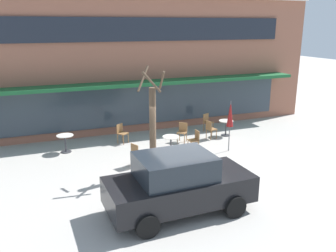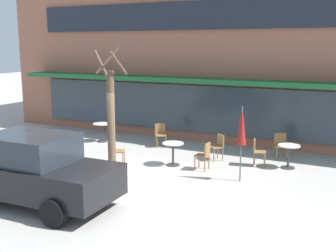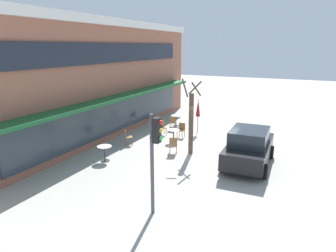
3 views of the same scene
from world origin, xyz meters
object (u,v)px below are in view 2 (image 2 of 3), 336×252
cafe_table_near_wall (173,150)px  cafe_chair_0 (204,154)px  parked_sedan (34,170)px  cafe_table_streetside (102,129)px  street_tree (111,117)px  cafe_chair_2 (116,149)px  cafe_chair_1 (281,144)px  cafe_chair_5 (160,133)px  cafe_chair_4 (257,150)px  cafe_chair_3 (218,145)px  patio_umbrella_green_folded (242,126)px  cafe_table_by_tree (289,153)px

cafe_table_near_wall → cafe_chair_0: 1.11m
cafe_table_near_wall → parked_sedan: (-1.61, -4.57, 0.36)m
cafe_table_streetside → street_tree: 4.53m
cafe_chair_0 → cafe_chair_2: (-2.82, -0.74, 0.00)m
cafe_chair_1 → cafe_chair_5: bearing=-176.4°
cafe_table_streetside → street_tree: size_ratio=0.20×
cafe_chair_0 → cafe_chair_1: size_ratio=1.00×
cafe_chair_2 → cafe_chair_4: bearing=24.8°
cafe_table_streetside → cafe_chair_5: size_ratio=0.85×
cafe_table_near_wall → cafe_chair_2: bearing=-156.1°
cafe_table_streetside → cafe_chair_3: bearing=-5.6°
cafe_chair_4 → cafe_chair_5: size_ratio=1.00×
patio_umbrella_green_folded → cafe_chair_5: 4.99m
cafe_chair_2 → cafe_chair_5: size_ratio=1.00×
cafe_table_near_wall → street_tree: size_ratio=0.20×
cafe_table_streetside → cafe_chair_1: bearing=5.0°
cafe_chair_0 → street_tree: 3.14m
cafe_chair_2 → parked_sedan: 3.83m
cafe_table_by_tree → cafe_chair_0: 2.73m
cafe_table_by_tree → parked_sedan: 7.82m
street_tree → patio_umbrella_green_folded: bearing=14.6°
cafe_table_streetside → cafe_chair_4: size_ratio=0.85×
cafe_chair_4 → parked_sedan: bearing=-125.4°
cafe_chair_3 → cafe_chair_0: bearing=-89.4°
cafe_table_by_tree → patio_umbrella_green_folded: bearing=-116.9°
cafe_chair_4 → street_tree: street_tree is taller
cafe_chair_3 → parked_sedan: parked_sedan is taller
cafe_table_streetside → cafe_chair_3: cafe_chair_3 is taller
patio_umbrella_green_folded → parked_sedan: patio_umbrella_green_folded is taller
patio_umbrella_green_folded → street_tree: 3.92m
cafe_chair_0 → cafe_chair_5: size_ratio=1.00×
cafe_chair_2 → street_tree: 1.52m
cafe_chair_2 → street_tree: bearing=-64.7°
patio_umbrella_green_folded → cafe_table_streetside: bearing=160.1°
cafe_table_near_wall → patio_umbrella_green_folded: (2.45, -0.59, 1.11)m
cafe_table_near_wall → cafe_chair_4: (2.49, 1.18, 0.01)m
cafe_table_streetside → cafe_chair_4: bearing=-5.3°
cafe_table_near_wall → street_tree: 2.40m
parked_sedan → street_tree: size_ratio=1.10×
patio_umbrella_green_folded → cafe_chair_3: bearing=126.1°
cafe_chair_0 → parked_sedan: 5.31m
parked_sedan → street_tree: 3.13m
cafe_table_by_tree → cafe_chair_3: cafe_chair_3 is taller
cafe_chair_2 → cafe_chair_4: size_ratio=1.00×
cafe_table_near_wall → cafe_table_streetside: (-4.11, 1.79, 0.00)m
cafe_chair_4 → cafe_chair_5: bearing=166.8°
cafe_chair_0 → cafe_chair_1: (1.87, 2.44, 0.00)m
patio_umbrella_green_folded → street_tree: street_tree is taller
cafe_table_streetside → parked_sedan: bearing=-68.6°
cafe_table_by_tree → street_tree: size_ratio=0.20×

